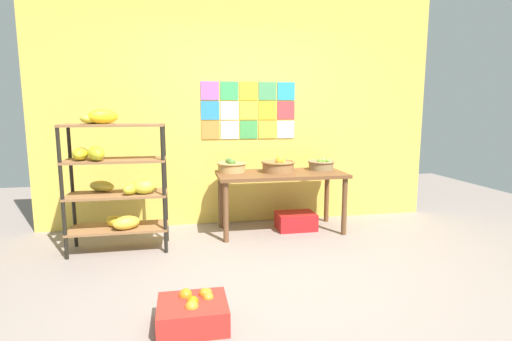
% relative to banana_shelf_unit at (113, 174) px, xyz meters
% --- Properties ---
extents(ground, '(9.60, 9.60, 0.00)m').
position_rel_banana_shelf_unit_xyz_m(ground, '(1.43, -1.01, -0.79)').
color(ground, gray).
extents(back_wall_with_art, '(4.95, 0.07, 2.89)m').
position_rel_banana_shelf_unit_xyz_m(back_wall_with_art, '(1.43, 0.82, 0.65)').
color(back_wall_with_art, '#E5C14B').
rests_on(back_wall_with_art, ground).
extents(banana_shelf_unit, '(0.97, 0.53, 1.44)m').
position_rel_banana_shelf_unit_xyz_m(banana_shelf_unit, '(0.00, 0.00, 0.00)').
color(banana_shelf_unit, black).
rests_on(banana_shelf_unit, ground).
extents(display_table, '(1.48, 0.68, 0.70)m').
position_rel_banana_shelf_unit_xyz_m(display_table, '(1.81, 0.32, -0.17)').
color(display_table, brown).
rests_on(display_table, ground).
extents(fruit_basket_back_right, '(0.32, 0.32, 0.16)m').
position_rel_banana_shelf_unit_xyz_m(fruit_basket_back_right, '(2.35, 0.44, -0.02)').
color(fruit_basket_back_right, olive).
rests_on(fruit_basket_back_right, display_table).
extents(fruit_basket_left, '(0.40, 0.40, 0.20)m').
position_rel_banana_shelf_unit_xyz_m(fruit_basket_left, '(1.79, 0.36, -0.01)').
color(fruit_basket_left, olive).
rests_on(fruit_basket_left, display_table).
extents(fruit_basket_back_left, '(0.35, 0.35, 0.16)m').
position_rel_banana_shelf_unit_xyz_m(fruit_basket_back_left, '(1.25, 0.47, -0.02)').
color(fruit_basket_back_left, tan).
rests_on(fruit_basket_back_left, display_table).
extents(produce_crate_under_table, '(0.46, 0.34, 0.20)m').
position_rel_banana_shelf_unit_xyz_m(produce_crate_under_table, '(2.01, 0.35, -0.69)').
color(produce_crate_under_table, red).
rests_on(produce_crate_under_table, ground).
extents(orange_crate_foreground, '(0.46, 0.39, 0.22)m').
position_rel_banana_shelf_unit_xyz_m(orange_crate_foreground, '(0.71, -1.60, -0.70)').
color(orange_crate_foreground, red).
rests_on(orange_crate_foreground, ground).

